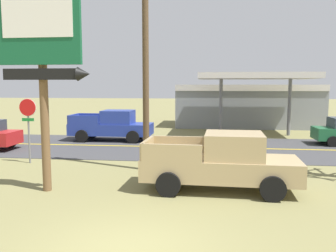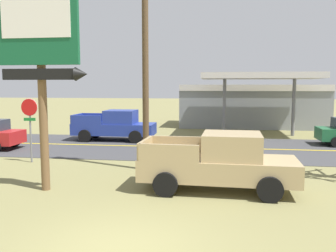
{
  "view_description": "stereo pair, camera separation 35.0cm",
  "coord_description": "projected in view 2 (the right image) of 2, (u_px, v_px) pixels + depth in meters",
  "views": [
    {
      "loc": [
        1.79,
        -7.15,
        3.53
      ],
      "look_at": [
        0.0,
        8.0,
        1.8
      ],
      "focal_mm": 38.2,
      "sensor_mm": 36.0,
      "label": 1
    },
    {
      "loc": [
        2.13,
        -7.1,
        3.53
      ],
      "look_at": [
        0.0,
        8.0,
        1.8
      ],
      "focal_mm": 38.2,
      "sensor_mm": 36.0,
      "label": 2
    }
  ],
  "objects": [
    {
      "name": "stop_sign",
      "position": [
        30.0,
        119.0,
        16.27
      ],
      "size": [
        0.8,
        0.08,
        2.95
      ],
      "color": "slate",
      "rests_on": "ground"
    },
    {
      "name": "road_asphalt",
      "position": [
        180.0,
        147.0,
        20.47
      ],
      "size": [
        140.0,
        8.0,
        0.02
      ],
      "primitive_type": "cube",
      "color": "#3D3D3F",
      "rests_on": "ground"
    },
    {
      "name": "gas_station",
      "position": [
        251.0,
        104.0,
        30.9
      ],
      "size": [
        12.0,
        11.5,
        4.4
      ],
      "color": "gray",
      "rests_on": "ground"
    },
    {
      "name": "road_centre_line",
      "position": [
        180.0,
        147.0,
        20.47
      ],
      "size": [
        126.0,
        0.2,
        0.01
      ],
      "primitive_type": "cube",
      "color": "gold",
      "rests_on": "road_asphalt"
    },
    {
      "name": "pickup_tan_parked_on_lawn",
      "position": [
        220.0,
        162.0,
        11.99
      ],
      "size": [
        5.27,
        2.39,
        1.96
      ],
      "color": "tan",
      "rests_on": "ground"
    },
    {
      "name": "utility_pole",
      "position": [
        145.0,
        48.0,
        14.52
      ],
      "size": [
        1.68,
        0.26,
        9.58
      ],
      "color": "brown",
      "rests_on": "ground"
    },
    {
      "name": "pickup_blue_on_road",
      "position": [
        115.0,
        126.0,
        22.95
      ],
      "size": [
        5.2,
        2.24,
        1.96
      ],
      "color": "#233893",
      "rests_on": "ground"
    },
    {
      "name": "motel_sign",
      "position": [
        40.0,
        47.0,
        11.51
      ],
      "size": [
        3.03,
        0.54,
        6.98
      ],
      "color": "brown",
      "rests_on": "ground"
    },
    {
      "name": "ground_plane",
      "position": [
        116.0,
        250.0,
        7.69
      ],
      "size": [
        180.0,
        180.0,
        0.0
      ],
      "primitive_type": "plane",
      "color": "olive"
    }
  ]
}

